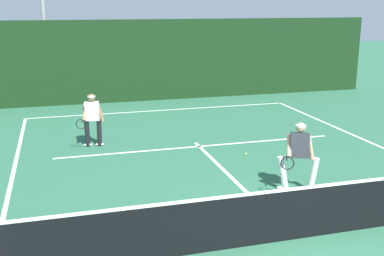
{
  "coord_description": "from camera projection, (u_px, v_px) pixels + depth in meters",
  "views": [
    {
      "loc": [
        -3.96,
        -7.0,
        4.14
      ],
      "look_at": [
        -0.66,
        4.49,
        1.0
      ],
      "focal_mm": 44.4,
      "sensor_mm": 36.0,
      "label": 1
    }
  ],
  "objects": [
    {
      "name": "back_fence_windscreen",
      "position": [
        151.0,
        61.0,
        20.52
      ],
      "size": [
        20.72,
        0.12,
        3.5
      ],
      "primitive_type": "cube",
      "color": "black",
      "rests_on": "ground_plane"
    },
    {
      "name": "tennis_net",
      "position": [
        297.0,
        213.0,
        8.48
      ],
      "size": [
        11.36,
        0.09,
        1.08
      ],
      "color": "#1E4723",
      "rests_on": "ground_plane"
    },
    {
      "name": "court_line_service",
      "position": [
        199.0,
        146.0,
        14.19
      ],
      "size": [
        8.45,
        0.1,
        0.01
      ],
      "primitive_type": "cube",
      "color": "white",
      "rests_on": "ground_plane"
    },
    {
      "name": "tennis_ball",
      "position": [
        246.0,
        154.0,
        13.37
      ],
      "size": [
        0.07,
        0.07,
        0.07
      ],
      "primitive_type": "sphere",
      "color": "#D1E033",
      "rests_on": "ground_plane"
    },
    {
      "name": "player_far",
      "position": [
        92.0,
        118.0,
        14.0
      ],
      "size": [
        0.86,
        0.87,
        1.58
      ],
      "rotation": [
        0.0,
        0.0,
        2.99
      ],
      "color": "black",
      "rests_on": "ground_plane"
    },
    {
      "name": "court_line_baseline_far",
      "position": [
        162.0,
        110.0,
        18.98
      ],
      "size": [
        10.37,
        0.1,
        0.01
      ],
      "primitive_type": "cube",
      "color": "white",
      "rests_on": "ground_plane"
    },
    {
      "name": "court_line_centre",
      "position": [
        232.0,
        178.0,
        11.59
      ],
      "size": [
        0.1,
        6.4,
        0.01
      ],
      "primitive_type": "cube",
      "color": "white",
      "rests_on": "ground_plane"
    },
    {
      "name": "ground_plane",
      "position": [
        295.0,
        239.0,
        8.61
      ],
      "size": [
        80.0,
        80.0,
        0.0
      ],
      "primitive_type": "plane",
      "color": "#2B6346"
    },
    {
      "name": "player_near",
      "position": [
        299.0,
        154.0,
        10.6
      ],
      "size": [
        1.09,
        0.86,
        1.61
      ],
      "rotation": [
        0.0,
        0.0,
        2.71
      ],
      "color": "silver",
      "rests_on": "ground_plane"
    }
  ]
}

